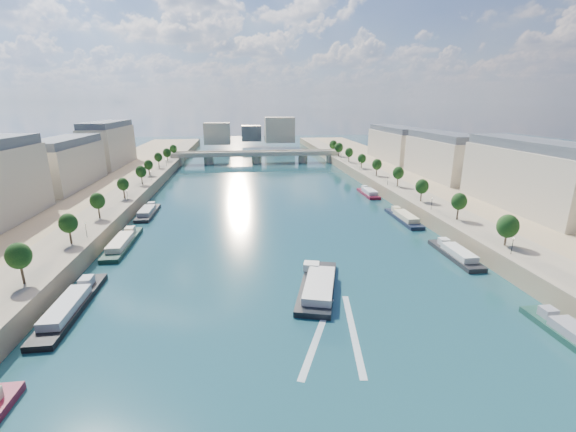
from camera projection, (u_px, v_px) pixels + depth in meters
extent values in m
plane|color=#0B2A34|center=(273.00, 217.00, 139.43)|extent=(700.00, 700.00, 0.00)
cube|color=#9E8460|center=(61.00, 217.00, 130.25)|extent=(44.00, 520.00, 5.00)
cube|color=#9E8460|center=(460.00, 204.00, 147.19)|extent=(44.00, 520.00, 5.00)
cube|color=gray|center=(106.00, 209.00, 131.28)|extent=(14.00, 520.00, 0.10)
cube|color=gray|center=(423.00, 199.00, 144.70)|extent=(14.00, 520.00, 0.10)
cylinder|color=#382B1E|center=(19.00, 277.00, 75.81)|extent=(0.50, 0.50, 3.82)
ellipsoid|color=black|center=(16.00, 260.00, 74.79)|extent=(4.80, 4.80, 5.52)
cylinder|color=#382B1E|center=(70.00, 236.00, 98.64)|extent=(0.50, 0.50, 3.82)
ellipsoid|color=black|center=(68.00, 223.00, 97.62)|extent=(4.80, 4.80, 5.52)
cylinder|color=#382B1E|center=(102.00, 211.00, 121.48)|extent=(0.50, 0.50, 3.82)
ellipsoid|color=black|center=(100.00, 200.00, 120.45)|extent=(4.80, 4.80, 5.52)
cylinder|color=#382B1E|center=(123.00, 194.00, 144.31)|extent=(0.50, 0.50, 3.82)
ellipsoid|color=black|center=(122.00, 184.00, 143.29)|extent=(4.80, 4.80, 5.52)
cylinder|color=#382B1E|center=(139.00, 181.00, 167.14)|extent=(0.50, 0.50, 3.82)
ellipsoid|color=black|center=(138.00, 173.00, 166.12)|extent=(4.80, 4.80, 5.52)
cylinder|color=#382B1E|center=(151.00, 172.00, 189.98)|extent=(0.50, 0.50, 3.82)
ellipsoid|color=black|center=(150.00, 164.00, 188.95)|extent=(4.80, 4.80, 5.52)
cylinder|color=#382B1E|center=(160.00, 164.00, 212.81)|extent=(0.50, 0.50, 3.82)
ellipsoid|color=black|center=(160.00, 158.00, 211.79)|extent=(4.80, 4.80, 5.52)
cylinder|color=#382B1E|center=(168.00, 158.00, 235.64)|extent=(0.50, 0.50, 3.82)
ellipsoid|color=black|center=(167.00, 152.00, 234.62)|extent=(4.80, 4.80, 5.52)
cylinder|color=#382B1E|center=(174.00, 153.00, 258.48)|extent=(0.50, 0.50, 3.82)
ellipsoid|color=black|center=(174.00, 148.00, 257.45)|extent=(4.80, 4.80, 5.52)
cylinder|color=#382B1E|center=(508.00, 239.00, 96.36)|extent=(0.50, 0.50, 3.82)
ellipsoid|color=black|center=(510.00, 226.00, 95.34)|extent=(4.80, 4.80, 5.52)
cylinder|color=#382B1E|center=(456.00, 213.00, 119.20)|extent=(0.50, 0.50, 3.82)
ellipsoid|color=black|center=(458.00, 202.00, 118.17)|extent=(4.80, 4.80, 5.52)
cylinder|color=#382B1E|center=(421.00, 195.00, 142.03)|extent=(0.50, 0.50, 3.82)
ellipsoid|color=black|center=(422.00, 186.00, 141.01)|extent=(4.80, 4.80, 5.52)
cylinder|color=#382B1E|center=(396.00, 182.00, 164.86)|extent=(0.50, 0.50, 3.82)
ellipsoid|color=black|center=(397.00, 174.00, 163.84)|extent=(4.80, 4.80, 5.52)
cylinder|color=#382B1E|center=(377.00, 173.00, 187.70)|extent=(0.50, 0.50, 3.82)
ellipsoid|color=black|center=(377.00, 165.00, 186.67)|extent=(4.80, 4.80, 5.52)
cylinder|color=#382B1E|center=(362.00, 165.00, 210.53)|extent=(0.50, 0.50, 3.82)
ellipsoid|color=black|center=(362.00, 158.00, 209.51)|extent=(4.80, 4.80, 5.52)
cylinder|color=#382B1E|center=(350.00, 159.00, 233.36)|extent=(0.50, 0.50, 3.82)
ellipsoid|color=black|center=(350.00, 153.00, 232.34)|extent=(4.80, 4.80, 5.52)
cylinder|color=#382B1E|center=(340.00, 154.00, 256.20)|extent=(0.50, 0.50, 3.82)
ellipsoid|color=black|center=(340.00, 148.00, 255.17)|extent=(4.80, 4.80, 5.52)
cylinder|color=#382B1E|center=(331.00, 149.00, 279.03)|extent=(0.50, 0.50, 3.82)
ellipsoid|color=black|center=(332.00, 144.00, 278.01)|extent=(4.80, 4.80, 5.52)
cylinder|color=black|center=(86.00, 231.00, 102.72)|extent=(0.14, 0.14, 4.00)
sphere|color=#FFE5B2|center=(85.00, 223.00, 102.12)|extent=(0.36, 0.36, 0.36)
cylinder|color=black|center=(127.00, 196.00, 140.77)|extent=(0.14, 0.14, 4.00)
sphere|color=#FFE5B2|center=(127.00, 190.00, 140.18)|extent=(0.36, 0.36, 0.36)
cylinder|color=black|center=(151.00, 176.00, 178.83)|extent=(0.14, 0.14, 4.00)
sphere|color=#FFE5B2|center=(151.00, 171.00, 178.23)|extent=(0.36, 0.36, 0.36)
cylinder|color=black|center=(166.00, 163.00, 216.88)|extent=(0.14, 0.14, 4.00)
sphere|color=#FFE5B2|center=(166.00, 159.00, 216.29)|extent=(0.36, 0.36, 0.36)
cylinder|color=black|center=(512.00, 247.00, 91.29)|extent=(0.14, 0.14, 4.00)
sphere|color=#FFE5B2|center=(514.00, 238.00, 90.69)|extent=(0.36, 0.36, 0.36)
cylinder|color=black|center=(432.00, 204.00, 129.34)|extent=(0.14, 0.14, 4.00)
sphere|color=#FFE5B2|center=(432.00, 198.00, 128.75)|extent=(0.36, 0.36, 0.36)
cylinder|color=black|center=(388.00, 181.00, 167.40)|extent=(0.14, 0.14, 4.00)
sphere|color=#FFE5B2|center=(388.00, 176.00, 166.80)|extent=(0.36, 0.36, 0.36)
cylinder|color=black|center=(360.00, 166.00, 205.45)|extent=(0.14, 0.14, 4.00)
sphere|color=#FFE5B2|center=(360.00, 162.00, 204.86)|extent=(0.36, 0.36, 0.36)
cylinder|color=black|center=(341.00, 156.00, 243.51)|extent=(0.14, 0.14, 4.00)
sphere|color=#FFE5B2|center=(341.00, 153.00, 242.91)|extent=(0.36, 0.36, 0.36)
cube|color=#BEAB92|center=(66.00, 163.00, 164.17)|extent=(16.00, 52.00, 20.00)
cube|color=#474C54|center=(61.00, 135.00, 160.86)|extent=(14.72, 50.44, 3.20)
cube|color=#BEAB92|center=(109.00, 148.00, 219.35)|extent=(16.00, 52.00, 20.00)
cube|color=#474C54|center=(107.00, 127.00, 216.04)|extent=(14.72, 50.44, 3.20)
cube|color=#BEAB92|center=(529.00, 180.00, 128.99)|extent=(16.00, 52.00, 20.00)
cube|color=#474C54|center=(535.00, 145.00, 125.69)|extent=(14.72, 50.44, 3.20)
cube|color=#BEAB92|center=(442.00, 156.00, 184.17)|extent=(16.00, 52.00, 20.00)
cube|color=#474C54|center=(445.00, 132.00, 180.87)|extent=(14.72, 50.44, 3.20)
cube|color=#BEAB92|center=(395.00, 144.00, 239.35)|extent=(16.00, 52.00, 20.00)
cube|color=#474C54|center=(396.00, 125.00, 236.05)|extent=(14.72, 50.44, 3.20)
cube|color=#BEAB92|center=(217.00, 133.00, 331.71)|extent=(22.00, 18.00, 18.00)
cube|color=#BEAB92|center=(279.00, 130.00, 347.12)|extent=(26.00, 20.00, 22.00)
cube|color=#474C54|center=(251.00, 133.00, 359.59)|extent=(18.00, 16.00, 14.00)
cube|color=#C1B79E|center=(256.00, 154.00, 260.67)|extent=(112.00, 11.00, 2.20)
cube|color=#C1B79E|center=(257.00, 153.00, 255.48)|extent=(112.00, 0.80, 0.90)
cube|color=#C1B79E|center=(256.00, 151.00, 265.00)|extent=(112.00, 0.80, 0.90)
cylinder|color=#C1B79E|center=(209.00, 160.00, 257.95)|extent=(6.40, 6.40, 5.00)
cylinder|color=#C1B79E|center=(257.00, 159.00, 261.72)|extent=(6.40, 6.40, 5.00)
cylinder|color=#C1B79E|center=(303.00, 159.00, 265.48)|extent=(6.40, 6.40, 5.00)
cube|color=#C1B79E|center=(178.00, 161.00, 255.60)|extent=(6.00, 12.00, 5.00)
cube|color=#C1B79E|center=(331.00, 158.00, 267.84)|extent=(6.00, 12.00, 5.00)
cube|color=black|center=(317.00, 288.00, 85.64)|extent=(13.96, 26.33, 1.81)
cube|color=silver|center=(319.00, 285.00, 83.22)|extent=(10.26, 17.46, 1.63)
cube|color=silver|center=(311.00, 266.00, 92.35)|extent=(4.32, 3.92, 1.80)
cube|color=silver|center=(318.00, 333.00, 69.17)|extent=(11.30, 24.39, 0.04)
cube|color=silver|center=(353.00, 331.00, 69.92)|extent=(5.29, 25.86, 0.04)
cube|color=black|center=(72.00, 308.00, 77.21)|extent=(5.00, 28.16, 1.80)
cube|color=#ABB1B8|center=(66.00, 306.00, 74.58)|extent=(4.10, 15.49, 1.60)
cube|color=#ABB1B8|center=(87.00, 281.00, 84.73)|extent=(2.50, 3.38, 1.80)
cube|color=#15362A|center=(123.00, 245.00, 111.42)|extent=(5.00, 26.88, 1.80)
cube|color=beige|center=(120.00, 242.00, 108.89)|extent=(4.10, 14.79, 1.60)
cube|color=beige|center=(130.00, 230.00, 118.58)|extent=(2.50, 3.23, 1.80)
cube|color=#262528|center=(148.00, 214.00, 142.25)|extent=(5.00, 22.10, 1.80)
cube|color=#9899A0|center=(147.00, 211.00, 140.08)|extent=(4.10, 12.15, 1.60)
cube|color=#9899A0|center=(152.00, 205.00, 148.04)|extent=(2.50, 2.65, 1.80)
cube|color=#1A4237|center=(574.00, 340.00, 66.68)|extent=(5.00, 20.94, 1.80)
cube|color=gray|center=(548.00, 312.00, 72.15)|extent=(2.50, 2.51, 1.80)
cube|color=#242426|center=(455.00, 256.00, 103.31)|extent=(5.00, 21.15, 1.80)
cube|color=silver|center=(459.00, 252.00, 101.22)|extent=(4.10, 11.63, 1.60)
cube|color=silver|center=(444.00, 241.00, 108.84)|extent=(2.50, 2.54, 1.80)
cube|color=#161E31|center=(403.00, 219.00, 135.67)|extent=(5.00, 23.65, 1.80)
cube|color=beige|center=(406.00, 216.00, 133.39)|extent=(4.10, 13.01, 1.60)
cube|color=beige|center=(396.00, 209.00, 141.91)|extent=(2.50, 2.84, 1.80)
cube|color=maroon|center=(368.00, 194.00, 172.31)|extent=(5.00, 19.12, 1.80)
cube|color=silver|center=(370.00, 191.00, 170.37)|extent=(4.10, 10.51, 1.60)
cube|color=silver|center=(365.00, 188.00, 177.25)|extent=(2.50, 2.29, 1.80)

